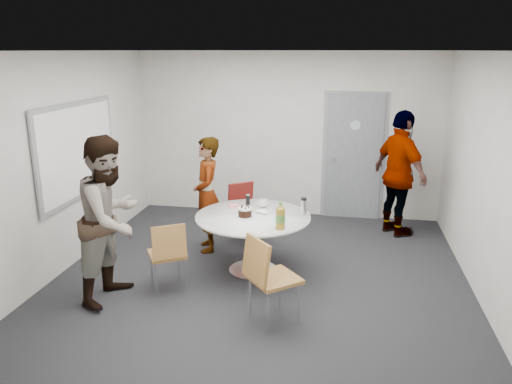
% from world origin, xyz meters
% --- Properties ---
extents(floor, '(5.00, 5.00, 0.00)m').
position_xyz_m(floor, '(0.00, 0.00, 0.00)').
color(floor, black).
rests_on(floor, ground).
extents(ceiling, '(5.00, 5.00, 0.00)m').
position_xyz_m(ceiling, '(0.00, 0.00, 2.70)').
color(ceiling, silver).
rests_on(ceiling, wall_back).
extents(wall_back, '(5.00, 0.00, 5.00)m').
position_xyz_m(wall_back, '(0.00, 2.50, 1.35)').
color(wall_back, '#BBB9B2').
rests_on(wall_back, floor).
extents(wall_left, '(0.00, 5.00, 5.00)m').
position_xyz_m(wall_left, '(-2.50, 0.00, 1.35)').
color(wall_left, '#BBB9B2').
rests_on(wall_left, floor).
extents(wall_right, '(0.00, 5.00, 5.00)m').
position_xyz_m(wall_right, '(2.50, 0.00, 1.35)').
color(wall_right, '#BBB9B2').
rests_on(wall_right, floor).
extents(wall_front, '(5.00, 0.00, 5.00)m').
position_xyz_m(wall_front, '(0.00, -2.50, 1.35)').
color(wall_front, '#BBB9B2').
rests_on(wall_front, floor).
extents(door, '(1.02, 0.17, 2.12)m').
position_xyz_m(door, '(1.10, 2.48, 1.03)').
color(door, slate).
rests_on(door, wall_back).
extents(whiteboard, '(0.04, 1.90, 1.25)m').
position_xyz_m(whiteboard, '(-2.46, 0.20, 1.45)').
color(whiteboard, gray).
rests_on(whiteboard, wall_left).
extents(table, '(1.42, 1.42, 1.06)m').
position_xyz_m(table, '(-0.11, 0.07, 0.65)').
color(table, white).
rests_on(table, floor).
extents(chair_near_left, '(0.56, 0.57, 0.84)m').
position_xyz_m(chair_near_left, '(-0.98, -0.64, 0.51)').
color(chair_near_left, brown).
rests_on(chair_near_left, floor).
extents(chair_near_right, '(0.66, 0.65, 0.94)m').
position_xyz_m(chair_near_right, '(0.23, -1.15, 0.58)').
color(chair_near_right, brown).
rests_on(chair_near_right, floor).
extents(chair_far, '(0.59, 0.59, 0.86)m').
position_xyz_m(chair_far, '(-0.46, 1.11, 0.52)').
color(chair_far, maroon).
rests_on(chair_far, floor).
extents(person_main, '(0.55, 0.67, 1.59)m').
position_xyz_m(person_main, '(-0.88, 0.68, 0.80)').
color(person_main, '#A5C6EA').
rests_on(person_main, floor).
extents(person_left, '(0.83, 1.00, 1.85)m').
position_xyz_m(person_left, '(-1.54, -0.85, 0.93)').
color(person_left, white).
rests_on(person_left, floor).
extents(person_right, '(0.98, 1.18, 1.88)m').
position_xyz_m(person_right, '(1.77, 1.77, 0.94)').
color(person_right, black).
rests_on(person_right, floor).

